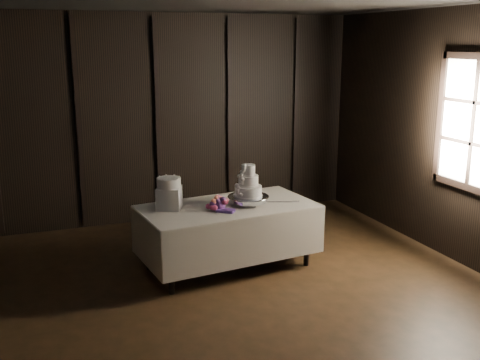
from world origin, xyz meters
The scene contains 9 objects.
room centered at (0.00, 0.00, 1.50)m, with size 6.08×7.08×3.08m.
window centered at (2.97, 0.50, 1.70)m, with size 0.06×1.16×1.56m, color black.
display_table centered at (0.34, 1.39, 0.42)m, with size 2.10×1.27×0.76m.
cake_stand centered at (0.59, 1.38, 0.81)m, with size 0.48×0.48×0.09m, color silver.
wedding_cake centered at (0.56, 1.36, 1.00)m, with size 0.36×0.31×0.38m.
bouquet centered at (0.18, 1.28, 0.83)m, with size 0.31×0.41×0.20m, color #E7586F, non-canonical shape.
box_pedestal centered at (-0.32, 1.50, 0.89)m, with size 0.26×0.26×0.25m, color white.
small_cake centered at (-0.32, 1.50, 1.06)m, with size 0.27×0.27×0.11m, color white.
cake_knife centered at (0.95, 1.29, 0.77)m, with size 0.37×0.02×0.01m, color silver.
Camera 1 is at (-1.69, -4.47, 2.59)m, focal length 42.00 mm.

